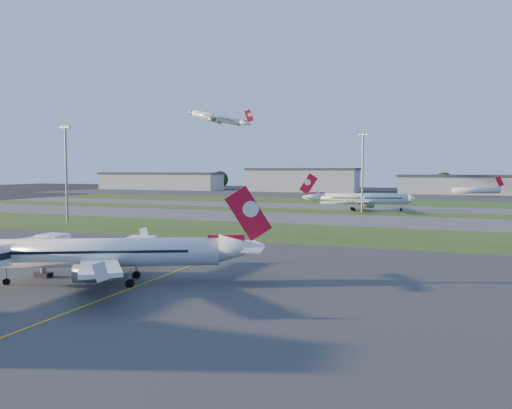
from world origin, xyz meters
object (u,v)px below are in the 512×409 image
at_px(light_mast_west, 66,167).
at_px(light_mast_centre, 363,168).
at_px(mini_jet_near, 477,190).
at_px(airliner_parked, 109,253).
at_px(airliner_taxiing, 362,199).

height_order(light_mast_west, light_mast_centre, same).
distance_m(mini_jet_near, light_mast_west, 210.34).
xyz_separation_m(airliner_parked, airliner_taxiing, (12.79, 122.24, 0.25)).
relative_size(mini_jet_near, light_mast_west, 1.00).
height_order(airliner_taxiing, light_mast_west, light_mast_west).
bearing_deg(mini_jet_near, light_mast_centre, -137.72).
xyz_separation_m(airliner_taxiing, mini_jet_near, (42.77, 112.18, -0.76)).
xyz_separation_m(airliner_parked, mini_jet_near, (55.56, 234.43, -0.51)).
height_order(airliner_parked, light_mast_west, light_mast_west).
distance_m(airliner_taxiing, mini_jet_near, 120.06).
xyz_separation_m(airliner_taxiing, light_mast_west, (-68.58, -65.89, 10.77)).
bearing_deg(airliner_taxiing, light_mast_centre, 80.87).
bearing_deg(light_mast_centre, light_mast_west, -141.34).
xyz_separation_m(airliner_taxiing, light_mast_centre, (1.42, -9.89, 10.77)).
bearing_deg(airliner_taxiing, mini_jet_near, -128.16).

